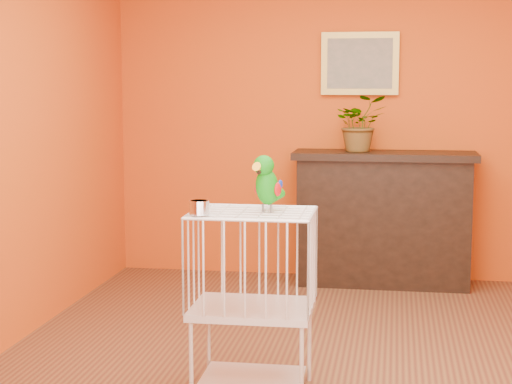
# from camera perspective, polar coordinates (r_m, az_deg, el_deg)

# --- Properties ---
(ground) EXTENTS (4.50, 4.50, 0.00)m
(ground) POSITION_cam_1_polar(r_m,az_deg,el_deg) (5.03, 5.52, -11.34)
(ground) COLOR brown
(ground) RESTS_ON ground
(room_shell) EXTENTS (4.50, 4.50, 4.50)m
(room_shell) POSITION_cam_1_polar(r_m,az_deg,el_deg) (4.76, 5.76, 7.01)
(room_shell) COLOR #CE4D13
(room_shell) RESTS_ON ground
(console_cabinet) EXTENTS (1.43, 0.51, 1.06)m
(console_cabinet) POSITION_cam_1_polar(r_m,az_deg,el_deg) (6.84, 8.47, -1.75)
(console_cabinet) COLOR black
(console_cabinet) RESTS_ON ground
(potted_plant) EXTENTS (0.50, 0.53, 0.35)m
(potted_plant) POSITION_cam_1_polar(r_m,az_deg,el_deg) (6.78, 6.95, 4.15)
(potted_plant) COLOR #26722D
(potted_plant) RESTS_ON console_cabinet
(framed_picture) EXTENTS (0.62, 0.04, 0.50)m
(framed_picture) POSITION_cam_1_polar(r_m,az_deg,el_deg) (6.98, 6.94, 8.50)
(framed_picture) COLOR gold
(framed_picture) RESTS_ON room_shell
(birdcage) EXTENTS (0.62, 0.48, 0.95)m
(birdcage) POSITION_cam_1_polar(r_m,az_deg,el_deg) (4.44, -0.24, -7.19)
(birdcage) COLOR beige
(birdcage) RESTS_ON ground
(feed_cup) EXTENTS (0.10, 0.10, 0.07)m
(feed_cup) POSITION_cam_1_polar(r_m,az_deg,el_deg) (4.23, -3.80, -1.04)
(feed_cup) COLOR silver
(feed_cup) RESTS_ON birdcage
(parrot) EXTENTS (0.17, 0.26, 0.29)m
(parrot) POSITION_cam_1_polar(r_m,az_deg,el_deg) (4.33, 0.73, 0.62)
(parrot) COLOR #59544C
(parrot) RESTS_ON birdcage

